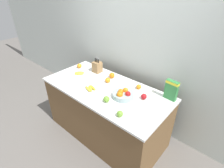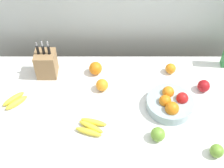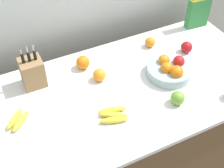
{
  "view_description": "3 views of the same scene",
  "coord_description": "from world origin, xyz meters",
  "px_view_note": "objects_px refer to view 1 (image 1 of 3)",
  "views": [
    {
      "loc": [
        1.51,
        -1.58,
        2.3
      ],
      "look_at": [
        0.09,
        0.05,
        0.99
      ],
      "focal_mm": 28.0,
      "sensor_mm": 36.0,
      "label": 1
    },
    {
      "loc": [
        -0.02,
        -1.23,
        2.43
      ],
      "look_at": [
        -0.02,
        0.06,
        1.05
      ],
      "focal_mm": 50.0,
      "sensor_mm": 36.0,
      "label": 2
    },
    {
      "loc": [
        -0.64,
        -1.18,
        2.26
      ],
      "look_at": [
        -0.08,
        -0.04,
        1.03
      ],
      "focal_mm": 50.0,
      "sensor_mm": 36.0,
      "label": 3
    }
  ],
  "objects_px": {
    "banana_bunch_left": "(79,73)",
    "banana_bunch_right": "(90,88)",
    "orange_near_bowl": "(112,75)",
    "apple_rear": "(144,97)",
    "orange_mid_left": "(79,66)",
    "fruit_bowl": "(123,94)",
    "orange_by_cereal": "(139,87)",
    "apple_near_bananas": "(120,114)",
    "cereal_box": "(171,89)",
    "knife_block": "(97,67)",
    "orange_front_center": "(108,80)",
    "apple_rightmost": "(106,99)"
  },
  "relations": [
    {
      "from": "knife_block",
      "to": "orange_mid_left",
      "type": "xyz_separation_m",
      "value": [
        -0.35,
        -0.1,
        -0.05
      ]
    },
    {
      "from": "cereal_box",
      "to": "banana_bunch_left",
      "type": "bearing_deg",
      "value": -161.61
    },
    {
      "from": "cereal_box",
      "to": "orange_near_bowl",
      "type": "relative_size",
      "value": 3.07
    },
    {
      "from": "cereal_box",
      "to": "banana_bunch_left",
      "type": "distance_m",
      "value": 1.51
    },
    {
      "from": "knife_block",
      "to": "apple_rear",
      "type": "bearing_deg",
      "value": -8.38
    },
    {
      "from": "knife_block",
      "to": "fruit_bowl",
      "type": "xyz_separation_m",
      "value": [
        0.8,
        -0.3,
        -0.05
      ]
    },
    {
      "from": "cereal_box",
      "to": "orange_front_center",
      "type": "bearing_deg",
      "value": -160.82
    },
    {
      "from": "banana_bunch_left",
      "to": "orange_near_bowl",
      "type": "relative_size",
      "value": 1.87
    },
    {
      "from": "banana_bunch_right",
      "to": "orange_front_center",
      "type": "xyz_separation_m",
      "value": [
        0.06,
        0.31,
        0.02
      ]
    },
    {
      "from": "orange_by_cereal",
      "to": "orange_near_bowl",
      "type": "relative_size",
      "value": 0.8
    },
    {
      "from": "apple_rear",
      "to": "orange_near_bowl",
      "type": "xyz_separation_m",
      "value": [
        -0.71,
        0.16,
        0.0
      ]
    },
    {
      "from": "cereal_box",
      "to": "fruit_bowl",
      "type": "relative_size",
      "value": 0.95
    },
    {
      "from": "knife_block",
      "to": "banana_bunch_left",
      "type": "height_order",
      "value": "knife_block"
    },
    {
      "from": "apple_near_bananas",
      "to": "orange_mid_left",
      "type": "distance_m",
      "value": 1.46
    },
    {
      "from": "apple_rear",
      "to": "fruit_bowl",
      "type": "bearing_deg",
      "value": -148.04
    },
    {
      "from": "knife_block",
      "to": "fruit_bowl",
      "type": "relative_size",
      "value": 0.99
    },
    {
      "from": "apple_near_bananas",
      "to": "cereal_box",
      "type": "bearing_deg",
      "value": 68.36
    },
    {
      "from": "fruit_bowl",
      "to": "orange_mid_left",
      "type": "bearing_deg",
      "value": 170.31
    },
    {
      "from": "knife_block",
      "to": "orange_by_cereal",
      "type": "relative_size",
      "value": 3.99
    },
    {
      "from": "cereal_box",
      "to": "banana_bunch_right",
      "type": "distance_m",
      "value": 1.12
    },
    {
      "from": "orange_front_center",
      "to": "apple_rightmost",
      "type": "bearing_deg",
      "value": -49.63
    },
    {
      "from": "banana_bunch_left",
      "to": "banana_bunch_right",
      "type": "xyz_separation_m",
      "value": [
        0.49,
        -0.2,
        -0.0
      ]
    },
    {
      "from": "orange_front_center",
      "to": "orange_mid_left",
      "type": "bearing_deg",
      "value": 176.68
    },
    {
      "from": "banana_bunch_left",
      "to": "banana_bunch_right",
      "type": "relative_size",
      "value": 0.87
    },
    {
      "from": "orange_front_center",
      "to": "fruit_bowl",
      "type": "bearing_deg",
      "value": -20.09
    },
    {
      "from": "apple_near_bananas",
      "to": "orange_by_cereal",
      "type": "relative_size",
      "value": 1.06
    },
    {
      "from": "cereal_box",
      "to": "orange_mid_left",
      "type": "xyz_separation_m",
      "value": [
        -1.65,
        -0.19,
        -0.11
      ]
    },
    {
      "from": "fruit_bowl",
      "to": "orange_by_cereal",
      "type": "height_order",
      "value": "fruit_bowl"
    },
    {
      "from": "apple_near_bananas",
      "to": "knife_block",
      "type": "bearing_deg",
      "value": 147.98
    },
    {
      "from": "apple_rightmost",
      "to": "orange_near_bowl",
      "type": "distance_m",
      "value": 0.65
    },
    {
      "from": "fruit_bowl",
      "to": "banana_bunch_right",
      "type": "bearing_deg",
      "value": -161.72
    },
    {
      "from": "orange_near_bowl",
      "to": "knife_block",
      "type": "bearing_deg",
      "value": -178.65
    },
    {
      "from": "fruit_bowl",
      "to": "banana_bunch_right",
      "type": "height_order",
      "value": "fruit_bowl"
    },
    {
      "from": "orange_mid_left",
      "to": "orange_near_bowl",
      "type": "height_order",
      "value": "orange_near_bowl"
    },
    {
      "from": "apple_rear",
      "to": "orange_front_center",
      "type": "relative_size",
      "value": 0.98
    },
    {
      "from": "banana_bunch_right",
      "to": "orange_near_bowl",
      "type": "xyz_separation_m",
      "value": [
        0.01,
        0.47,
        0.03
      ]
    },
    {
      "from": "orange_by_cereal",
      "to": "orange_near_bowl",
      "type": "bearing_deg",
      "value": -179.33
    },
    {
      "from": "banana_bunch_left",
      "to": "apple_rear",
      "type": "bearing_deg",
      "value": 5.09
    },
    {
      "from": "orange_by_cereal",
      "to": "orange_mid_left",
      "type": "height_order",
      "value": "orange_mid_left"
    },
    {
      "from": "banana_bunch_right",
      "to": "orange_near_bowl",
      "type": "distance_m",
      "value": 0.47
    },
    {
      "from": "apple_rear",
      "to": "orange_by_cereal",
      "type": "bearing_deg",
      "value": 139.2
    },
    {
      "from": "orange_by_cereal",
      "to": "fruit_bowl",
      "type": "bearing_deg",
      "value": -97.91
    },
    {
      "from": "fruit_bowl",
      "to": "apple_rightmost",
      "type": "height_order",
      "value": "fruit_bowl"
    },
    {
      "from": "fruit_bowl",
      "to": "apple_near_bananas",
      "type": "bearing_deg",
      "value": -57.51
    },
    {
      "from": "banana_bunch_left",
      "to": "apple_rear",
      "type": "distance_m",
      "value": 1.21
    },
    {
      "from": "fruit_bowl",
      "to": "orange_by_cereal",
      "type": "relative_size",
      "value": 4.03
    },
    {
      "from": "cereal_box",
      "to": "orange_front_center",
      "type": "xyz_separation_m",
      "value": [
        -0.92,
        -0.23,
        -0.11
      ]
    },
    {
      "from": "cereal_box",
      "to": "apple_rightmost",
      "type": "xyz_separation_m",
      "value": [
        -0.59,
        -0.61,
        -0.11
      ]
    },
    {
      "from": "fruit_bowl",
      "to": "apple_near_bananas",
      "type": "distance_m",
      "value": 0.39
    },
    {
      "from": "apple_rear",
      "to": "orange_mid_left",
      "type": "height_order",
      "value": "orange_mid_left"
    }
  ]
}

